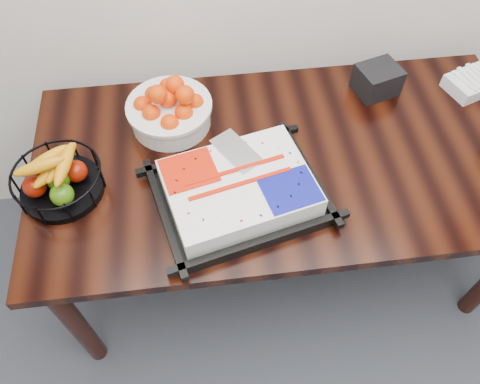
{
  "coord_description": "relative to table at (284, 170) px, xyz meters",
  "views": [
    {
      "loc": [
        -0.3,
        0.96,
        2.03
      ],
      "look_at": [
        -0.19,
        1.8,
        0.83
      ],
      "focal_mm": 35.0,
      "sensor_mm": 36.0,
      "label": 1
    }
  ],
  "objects": [
    {
      "name": "table",
      "position": [
        0.0,
        0.0,
        0.0
      ],
      "size": [
        1.8,
        0.9,
        0.75
      ],
      "color": "black",
      "rests_on": "ground"
    },
    {
      "name": "cake_tray",
      "position": [
        -0.19,
        -0.17,
        0.14
      ],
      "size": [
        0.6,
        0.52,
        0.11
      ],
      "color": "black",
      "rests_on": "table"
    },
    {
      "name": "tangerine_bowl",
      "position": [
        -0.4,
        0.21,
        0.17
      ],
      "size": [
        0.31,
        0.31,
        0.2
      ],
      "color": "white",
      "rests_on": "table"
    },
    {
      "name": "fruit_basket",
      "position": [
        -0.77,
        -0.06,
        0.15
      ],
      "size": [
        0.29,
        0.29,
        0.15
      ],
      "color": "black",
      "rests_on": "table"
    },
    {
      "name": "fork_bag",
      "position": [
        0.8,
        0.25,
        0.12
      ],
      "size": [
        0.25,
        0.2,
        0.06
      ],
      "color": "silver",
      "rests_on": "table"
    },
    {
      "name": "napkin_box",
      "position": [
        0.41,
        0.29,
        0.14
      ],
      "size": [
        0.18,
        0.17,
        0.11
      ],
      "primitive_type": "cube",
      "rotation": [
        0.0,
        0.0,
        0.29
      ],
      "color": "black",
      "rests_on": "table"
    }
  ]
}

